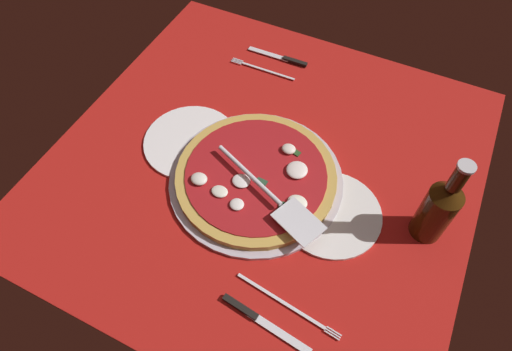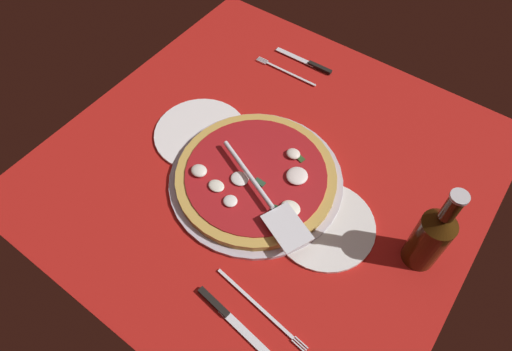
# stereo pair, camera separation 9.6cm
# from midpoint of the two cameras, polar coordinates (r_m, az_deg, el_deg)

# --- Properties ---
(ground_plane) EXTENTS (0.93, 0.93, 0.01)m
(ground_plane) POSITION_cam_midpoint_polar(r_m,az_deg,el_deg) (1.00, -1.77, 1.15)
(ground_plane) COLOR #A91814
(checker_pattern) EXTENTS (0.93, 0.93, 0.00)m
(checker_pattern) POSITION_cam_midpoint_polar(r_m,az_deg,el_deg) (1.00, -1.77, 1.30)
(checker_pattern) COLOR silver
(checker_pattern) RESTS_ON ground_plane
(pizza_pan) EXTENTS (0.38, 0.38, 0.01)m
(pizza_pan) POSITION_cam_midpoint_polar(r_m,az_deg,el_deg) (0.97, -2.82, -0.75)
(pizza_pan) COLOR #B8B0BD
(pizza_pan) RESTS_ON ground_plane
(dinner_plate_left) EXTENTS (0.21, 0.21, 0.01)m
(dinner_plate_left) POSITION_cam_midpoint_polar(r_m,az_deg,el_deg) (0.93, 6.83, -5.19)
(dinner_plate_left) COLOR silver
(dinner_plate_left) RESTS_ON ground_plane
(dinner_plate_right) EXTENTS (0.22, 0.22, 0.01)m
(dinner_plate_right) POSITION_cam_midpoint_polar(r_m,az_deg,el_deg) (1.05, -11.01, 4.15)
(dinner_plate_right) COLOR white
(dinner_plate_right) RESTS_ON ground_plane
(pizza) EXTENTS (0.35, 0.35, 0.03)m
(pizza) POSITION_cam_midpoint_polar(r_m,az_deg,el_deg) (0.95, -2.82, -0.25)
(pizza) COLOR gold
(pizza) RESTS_ON pizza_pan
(pizza_server) EXTENTS (0.28, 0.15, 0.01)m
(pizza_server) POSITION_cam_midpoint_polar(r_m,az_deg,el_deg) (0.89, -0.84, -3.00)
(pizza_server) COLOR silver
(pizza_server) RESTS_ON pizza
(place_setting_near) EXTENTS (0.19, 0.14, 0.01)m
(place_setting_near) POSITION_cam_midpoint_polar(r_m,az_deg,el_deg) (1.22, -0.05, 14.02)
(place_setting_near) COLOR white
(place_setting_near) RESTS_ON ground_plane
(place_setting_far) EXTENTS (0.24, 0.14, 0.01)m
(place_setting_far) POSITION_cam_midpoint_polar(r_m,az_deg,el_deg) (0.84, -1.29, -17.61)
(place_setting_far) COLOR white
(place_setting_far) RESTS_ON ground_plane
(beer_bottle) EXTENTS (0.06, 0.06, 0.23)m
(beer_bottle) POSITION_cam_midpoint_polar(r_m,az_deg,el_deg) (0.88, 19.73, -4.29)
(beer_bottle) COLOR #371F08
(beer_bottle) RESTS_ON ground_plane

